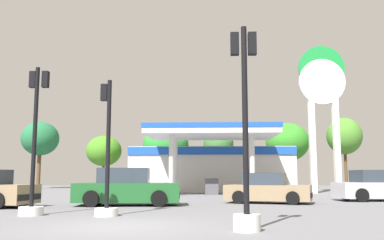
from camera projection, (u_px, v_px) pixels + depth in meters
ground_plane at (119, 227)px, 10.89m from camera, size 90.00×90.00×0.00m
gas_station at (212, 166)px, 34.46m from camera, size 12.96×11.67×4.63m
station_pole_sign at (323, 100)px, 32.52m from camera, size 3.52×0.56×11.29m
car_0 at (127, 188)px, 18.67m from camera, size 4.70×2.39×1.63m
car_3 at (267, 189)px, 20.13m from camera, size 4.28×2.72×1.42m
car_4 at (378, 187)px, 22.02m from camera, size 4.61×2.42×1.58m
traffic_signal_0 at (246, 154)px, 10.24m from camera, size 0.65×0.68×4.98m
traffic_signal_1 at (107, 175)px, 13.89m from camera, size 0.76×0.76×4.48m
traffic_signal_2 at (34, 163)px, 14.16m from camera, size 0.79×0.79×4.97m
tree_0 at (40, 139)px, 43.84m from camera, size 3.81×3.81×6.83m
tree_1 at (104, 151)px, 42.86m from camera, size 3.54×3.54×5.31m
tree_2 at (166, 146)px, 42.42m from camera, size 4.57×4.57×6.28m
tree_3 at (218, 144)px, 40.87m from camera, size 2.89×2.89×5.84m
tree_4 at (287, 142)px, 43.17m from camera, size 4.39×4.39×6.61m
tree_5 at (344, 136)px, 43.07m from camera, size 3.51×3.51×7.14m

